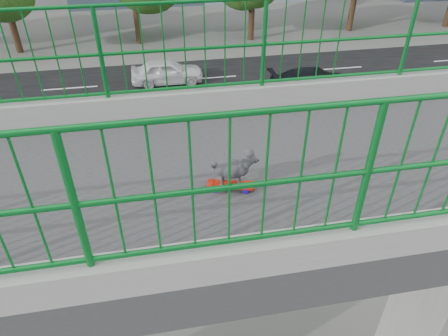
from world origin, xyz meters
TOP-DOWN VIEW (x-y plane):
  - road at (-13.00, 0.00)m, footprint 18.00×90.00m
  - skateboard at (0.36, 5.23)m, footprint 0.25×0.48m
  - poodle at (0.36, 5.25)m, footprint 0.26×0.45m
  - car_1 at (-9.20, 15.35)m, footprint 1.59×4.55m
  - car_3 at (-15.60, 13.13)m, footprint 2.07×5.08m
  - car_4 at (-18.80, 5.46)m, footprint 1.61×4.01m
  - car_6 at (-9.20, 14.86)m, footprint 2.39×5.18m

SIDE VIEW (x-z plane):
  - road at x=-13.00m, z-range 0.00..0.02m
  - car_4 at x=-18.80m, z-range 0.00..1.37m
  - car_6 at x=-9.20m, z-range 0.00..1.44m
  - car_3 at x=-15.60m, z-range 0.00..1.47m
  - car_1 at x=-9.20m, z-range 0.00..1.50m
  - skateboard at x=0.36m, z-range 7.02..7.08m
  - poodle at x=0.36m, z-range 7.08..7.46m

